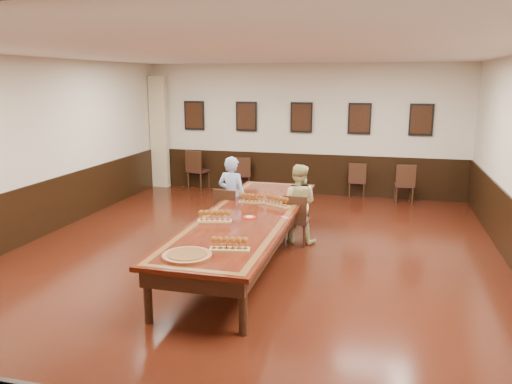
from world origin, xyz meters
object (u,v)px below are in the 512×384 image
(chair_woman, at_px, (296,219))
(chair_man, at_px, (230,213))
(spare_chair_b, at_px, (243,174))
(person_man, at_px, (232,197))
(spare_chair_a, at_px, (198,169))
(spare_chair_d, at_px, (404,183))
(spare_chair_c, at_px, (357,180))
(carved_platter, at_px, (187,255))
(person_woman, at_px, (298,204))
(conference_table, at_px, (248,223))

(chair_woman, bearing_deg, chair_man, -0.55)
(spare_chair_b, xyz_separation_m, person_man, (0.86, -3.71, 0.29))
(spare_chair_a, bearing_deg, spare_chair_d, -170.22)
(spare_chair_c, relative_size, spare_chair_d, 0.94)
(spare_chair_c, height_order, carved_platter, spare_chair_c)
(spare_chair_d, xyz_separation_m, person_woman, (-1.90, -3.43, 0.23))
(spare_chair_b, distance_m, conference_table, 5.07)
(carved_platter, bearing_deg, spare_chair_d, 67.72)
(chair_woman, distance_m, spare_chair_a, 5.04)
(spare_chair_c, xyz_separation_m, person_woman, (-0.81, -3.71, 0.26))
(spare_chair_c, bearing_deg, carved_platter, 74.50)
(person_woman, bearing_deg, person_man, -0.67)
(spare_chair_b, height_order, person_woman, person_woman)
(person_woman, bearing_deg, spare_chair_a, -47.01)
(spare_chair_c, height_order, spare_chair_d, spare_chair_d)
(person_man, bearing_deg, chair_woman, -176.58)
(spare_chair_a, xyz_separation_m, person_woman, (3.28, -3.74, 0.18))
(chair_man, distance_m, spare_chair_a, 4.30)
(spare_chair_a, bearing_deg, spare_chair_b, -165.86)
(spare_chair_a, bearing_deg, chair_man, 131.56)
(spare_chair_c, height_order, conference_table, spare_chair_c)
(spare_chair_b, xyz_separation_m, spare_chair_c, (2.90, -0.05, -0.01))
(spare_chair_b, bearing_deg, conference_table, 94.33)
(spare_chair_b, bearing_deg, carved_platter, 87.99)
(chair_woman, distance_m, carved_platter, 3.15)
(spare_chair_a, height_order, person_woman, person_woman)
(spare_chair_b, height_order, carved_platter, spare_chair_b)
(spare_chair_b, bearing_deg, spare_chair_a, -11.63)
(chair_man, height_order, spare_chair_b, chair_man)
(person_woman, relative_size, conference_table, 0.28)
(chair_woman, relative_size, spare_chair_d, 0.96)
(spare_chair_a, height_order, spare_chair_b, spare_chair_a)
(spare_chair_b, distance_m, carved_platter, 7.01)
(person_man, relative_size, person_woman, 1.06)
(conference_table, height_order, carved_platter, carved_platter)
(spare_chair_a, bearing_deg, conference_table, 132.17)
(spare_chair_b, distance_m, spare_chair_c, 2.90)
(chair_woman, height_order, spare_chair_c, chair_woman)
(spare_chair_a, bearing_deg, chair_woman, 143.69)
(chair_woman, height_order, spare_chair_a, spare_chair_a)
(conference_table, bearing_deg, person_man, 118.33)
(spare_chair_b, bearing_deg, chair_man, 89.92)
(person_man, bearing_deg, person_woman, -172.14)
(spare_chair_a, distance_m, person_man, 4.23)
(spare_chair_c, bearing_deg, spare_chair_a, -2.69)
(carved_platter, bearing_deg, spare_chair_b, 100.62)
(chair_man, xyz_separation_m, carved_platter, (0.44, -3.08, 0.31))
(spare_chair_b, height_order, spare_chair_d, spare_chair_d)
(chair_man, height_order, conference_table, chair_man)
(person_man, bearing_deg, spare_chair_d, -122.38)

